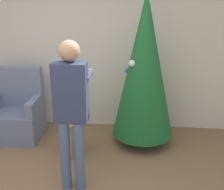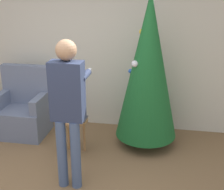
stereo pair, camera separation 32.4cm
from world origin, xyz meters
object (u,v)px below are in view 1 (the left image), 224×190
armchair (17,115)px  person_standing (71,104)px  christmas_tree (145,66)px  side_stool (73,126)px

armchair → person_standing: person_standing is taller
christmas_tree → person_standing: bearing=-125.3°
christmas_tree → armchair: size_ratio=2.08×
person_standing → side_stool: (-0.16, 0.72, -0.63)m
armchair → person_standing: size_ratio=0.61×
christmas_tree → side_stool: size_ratio=4.24×
armchair → person_standing: (1.17, -1.19, 0.70)m
person_standing → side_stool: person_standing is taller
side_stool → armchair: bearing=154.8°
armchair → side_stool: size_ratio=2.04×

